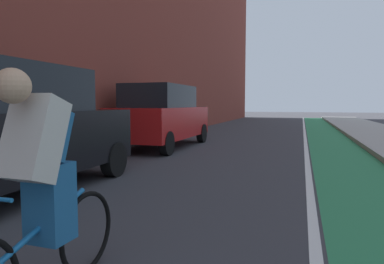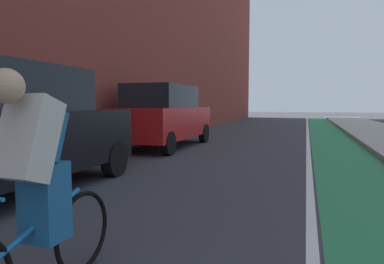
{
  "view_description": "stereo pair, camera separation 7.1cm",
  "coord_description": "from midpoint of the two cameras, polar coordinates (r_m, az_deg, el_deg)",
  "views": [
    {
      "loc": [
        1.73,
        6.13,
        1.4
      ],
      "look_at": [
        -0.1,
        11.89,
        0.9
      ],
      "focal_mm": 32.36,
      "sensor_mm": 36.0,
      "label": 1
    },
    {
      "loc": [
        1.79,
        6.16,
        1.4
      ],
      "look_at": [
        -0.1,
        11.89,
        0.9
      ],
      "focal_mm": 32.36,
      "sensor_mm": 36.0,
      "label": 2
    }
  ],
  "objects": [
    {
      "name": "cyclist_mid",
      "position": [
        2.6,
        -24.46,
        -7.91
      ],
      "size": [
        0.48,
        1.72,
        1.62
      ],
      "color": "black",
      "rests_on": "ground"
    },
    {
      "name": "bike_lane_paint",
      "position": [
        13.91,
        21.74,
        -1.41
      ],
      "size": [
        1.6,
        43.89,
        0.0
      ],
      "primitive_type": "cube",
      "color": "#2D8451",
      "rests_on": "ground"
    },
    {
      "name": "parked_suv_red",
      "position": [
        11.12,
        -5.12,
        2.7
      ],
      "size": [
        1.86,
        4.5,
        1.98
      ],
      "color": "red",
      "rests_on": "ground"
    },
    {
      "name": "ground_plane",
      "position": [
        12.01,
        9.07,
        -2.06
      ],
      "size": [
        96.55,
        96.55,
        0.0
      ],
      "primitive_type": "plane",
      "color": "#38383D"
    },
    {
      "name": "lane_divider_stripe",
      "position": [
        13.87,
        18.03,
        -1.32
      ],
      "size": [
        0.12,
        43.89,
        0.0
      ],
      "primitive_type": "cube",
      "color": "white",
      "rests_on": "ground"
    },
    {
      "name": "parked_suv_black",
      "position": [
        5.95,
        -28.65,
        0.43
      ],
      "size": [
        2.0,
        4.37,
        1.98
      ],
      "color": "black",
      "rests_on": "ground"
    }
  ]
}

